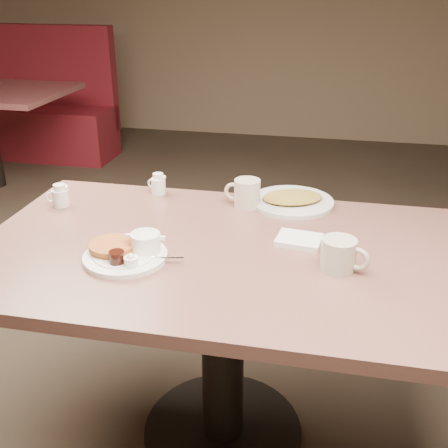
% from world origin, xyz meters
% --- Properties ---
extents(room, '(7.04, 8.04, 2.84)m').
position_xyz_m(room, '(0.00, 0.00, 1.40)').
color(room, '#4C3F33').
rests_on(room, ground).
extents(diner_table, '(1.50, 0.90, 0.75)m').
position_xyz_m(diner_table, '(0.00, 0.00, 0.58)').
color(diner_table, '#84564C').
rests_on(diner_table, ground).
extents(main_plate, '(0.30, 0.26, 0.07)m').
position_xyz_m(main_plate, '(-0.26, -0.12, 0.77)').
color(main_plate, white).
rests_on(main_plate, diner_table).
extents(coffee_mug_near, '(0.15, 0.12, 0.09)m').
position_xyz_m(coffee_mug_near, '(0.34, -0.06, 0.80)').
color(coffee_mug_near, beige).
rests_on(coffee_mug_near, diner_table).
extents(napkin, '(0.15, 0.12, 0.02)m').
position_xyz_m(napkin, '(0.22, 0.08, 0.76)').
color(napkin, white).
rests_on(napkin, diner_table).
extents(coffee_mug_far, '(0.14, 0.10, 0.10)m').
position_xyz_m(coffee_mug_far, '(0.02, 0.33, 0.80)').
color(coffee_mug_far, beige).
rests_on(coffee_mug_far, diner_table).
extents(creamer_left, '(0.08, 0.06, 0.08)m').
position_xyz_m(creamer_left, '(-0.63, 0.20, 0.79)').
color(creamer_left, white).
rests_on(creamer_left, diner_table).
extents(creamer_right, '(0.08, 0.07, 0.08)m').
position_xyz_m(creamer_right, '(-0.33, 0.39, 0.79)').
color(creamer_right, white).
rests_on(creamer_right, diner_table).
extents(hash_plate, '(0.38, 0.38, 0.04)m').
position_xyz_m(hash_plate, '(0.17, 0.39, 0.76)').
color(hash_plate, silver).
rests_on(hash_plate, diner_table).
extents(booth_back_left, '(1.26, 1.48, 1.12)m').
position_xyz_m(booth_back_left, '(-2.25, 2.87, 0.41)').
color(booth_back_left, maroon).
rests_on(booth_back_left, ground).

